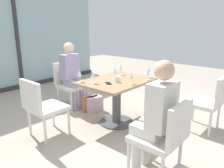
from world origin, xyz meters
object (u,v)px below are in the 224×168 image
object	(u,v)px
handbag_0	(94,104)
cell_phone_on_table	(108,83)
chair_front_right	(210,100)
handbag_2	(90,103)
wine_glass_6	(149,70)
person_front_left	(156,113)
wine_glass_5	(121,67)
wine_glass_0	(80,74)
dining_table_main	(117,92)
chair_near_window	(69,82)
wine_glass_1	(93,75)
person_near_window	(72,72)
chair_far_left	(42,105)
chair_front_left	(164,135)
wine_glass_4	(131,75)
wine_glass_2	(148,72)
coffee_cup	(117,79)
wine_glass_3	(115,71)

from	to	relation	value
handbag_0	cell_phone_on_table	bearing A→B (deg)	-105.33
chair_front_right	handbag_2	size ratio (longest dim) A/B	2.90
wine_glass_6	person_front_left	bearing A→B (deg)	-144.91
wine_glass_5	handbag_0	size ratio (longest dim) A/B	0.62
chair_front_right	wine_glass_0	xyz separation A→B (m)	(-1.16, 1.59, 0.37)
dining_table_main	wine_glass_6	world-z (taller)	wine_glass_6
chair_near_window	wine_glass_1	world-z (taller)	wine_glass_1
wine_glass_1	wine_glass_5	xyz separation A→B (m)	(0.72, 0.05, 0.00)
wine_glass_5	handbag_2	xyz separation A→B (m)	(-0.26, 0.54, -0.72)
person_near_window	chair_far_left	bearing A→B (deg)	-149.19
chair_front_left	wine_glass_4	world-z (taller)	wine_glass_4
chair_front_left	wine_glass_6	xyz separation A→B (m)	(1.20, 0.95, 0.37)
wine_glass_0	wine_glass_5	bearing A→B (deg)	-11.49
dining_table_main	chair_near_window	bearing A→B (deg)	90.00
wine_glass_2	wine_glass_5	distance (m)	0.56
person_front_left	wine_glass_0	distance (m)	1.51
chair_near_window	wine_glass_4	distance (m)	1.57
chair_front_left	person_front_left	world-z (taller)	person_front_left
wine_glass_4	coffee_cup	xyz separation A→B (m)	(-0.05, 0.22, -0.09)
chair_front_right	wine_glass_4	world-z (taller)	wine_glass_4
wine_glass_6	cell_phone_on_table	bearing A→B (deg)	161.77
wine_glass_2	coffee_cup	xyz separation A→B (m)	(-0.41, 0.28, -0.09)
wine_glass_5	wine_glass_6	xyz separation A→B (m)	(0.15, -0.47, 0.00)
chair_near_window	chair_front_left	bearing A→B (deg)	-106.07
dining_table_main	chair_front_right	bearing A→B (deg)	-60.05
chair_far_left	wine_glass_6	distance (m)	1.76
chair_front_left	handbag_2	xyz separation A→B (m)	(0.79, 1.96, -0.36)
chair_near_window	chair_front_left	xyz separation A→B (m)	(-0.70, -2.45, 0.00)
dining_table_main	wine_glass_2	bearing A→B (deg)	-47.50
chair_far_left	wine_glass_3	size ratio (longest dim) A/B	4.70
chair_near_window	chair_front_left	world-z (taller)	same
chair_far_left	person_front_left	distance (m)	1.65
cell_phone_on_table	chair_front_right	bearing A→B (deg)	-19.56
wine_glass_4	wine_glass_6	xyz separation A→B (m)	(0.53, 0.03, 0.00)
wine_glass_3	coffee_cup	world-z (taller)	wine_glass_3
wine_glass_1	handbag_0	size ratio (longest dim) A/B	0.62
wine_glass_1	handbag_2	world-z (taller)	wine_glass_1
wine_glass_2	handbag_2	xyz separation A→B (m)	(-0.24, 1.10, -0.72)
person_near_window	wine_glass_4	xyz separation A→B (m)	(-0.04, -1.42, 0.16)
chair_far_left	wine_glass_5	bearing A→B (deg)	-11.33
wine_glass_4	wine_glass_6	size ratio (longest dim) A/B	1.00
dining_table_main	handbag_0	bearing A→B (deg)	79.70
wine_glass_3	wine_glass_5	distance (m)	0.29
wine_glass_6	chair_near_window	bearing A→B (deg)	108.17
wine_glass_2	handbag_0	bearing A→B (deg)	101.98
wine_glass_1	handbag_0	distance (m)	1.00
chair_near_window	handbag_2	xyz separation A→B (m)	(0.09, -0.48, -0.36)
wine_glass_2	cell_phone_on_table	bearing A→B (deg)	150.21
wine_glass_3	cell_phone_on_table	size ratio (longest dim) A/B	1.28
chair_near_window	person_front_left	size ratio (longest dim) A/B	0.69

